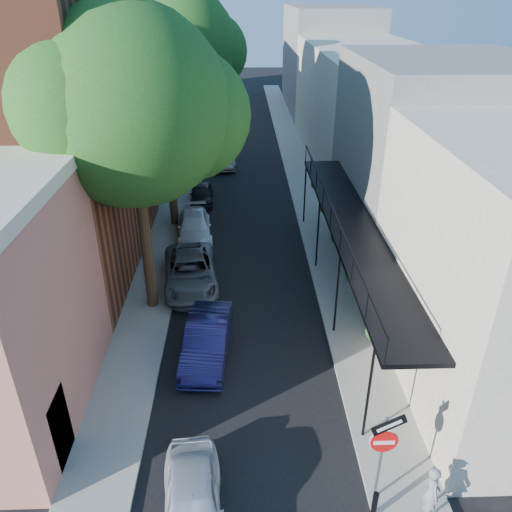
{
  "coord_description": "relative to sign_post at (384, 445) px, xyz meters",
  "views": [
    {
      "loc": [
        -0.11,
        -7.17,
        11.53
      ],
      "look_at": [
        0.39,
        9.05,
        2.8
      ],
      "focal_mm": 35.0,
      "sensor_mm": 36.0,
      "label": 1
    }
  ],
  "objects": [
    {
      "name": "parked_car_b",
      "position": [
        -4.56,
        5.86,
        -1.35
      ],
      "size": [
        1.74,
        4.24,
        1.37
      ],
      "primitive_type": "imported",
      "rotation": [
        0.0,
        0.0,
        -0.07
      ],
      "color": "#181645",
      "rests_on": "ground"
    },
    {
      "name": "pedestrian",
      "position": [
        1.17,
        -0.47,
        -1.11
      ],
      "size": [
        0.42,
        0.61,
        1.61
      ],
      "primitive_type": "imported",
      "rotation": [
        0.0,
        0.0,
        1.5
      ],
      "color": "gray",
      "rests_on": "sidewalk_right"
    },
    {
      "name": "sidewalk_right",
      "position": [
        0.84,
        29.03,
        -1.98
      ],
      "size": [
        2.0,
        64.0,
        0.12
      ],
      "primitive_type": "cube",
      "color": "gray",
      "rests_on": "ground"
    },
    {
      "name": "parked_car_g",
      "position": [
        -5.66,
        32.09,
        -1.38
      ],
      "size": [
        2.24,
        4.76,
        1.32
      ],
      "primitive_type": "imported",
      "rotation": [
        0.0,
        0.0,
        -0.01
      ],
      "color": "gray",
      "rests_on": "ground"
    },
    {
      "name": "sidewalk_left",
      "position": [
        -7.16,
        29.03,
        -1.98
      ],
      "size": [
        2.0,
        64.0,
        0.12
      ],
      "primitive_type": "cube",
      "color": "gray",
      "rests_on": "ground"
    },
    {
      "name": "buildings_right",
      "position": [
        5.83,
        28.51,
        2.39
      ],
      "size": [
        9.8,
        55.0,
        10.0
      ],
      "color": "beige",
      "rests_on": "ground"
    },
    {
      "name": "parked_car_c",
      "position": [
        -5.54,
        10.66,
        -1.36
      ],
      "size": [
        2.79,
        5.08,
        1.35
      ],
      "primitive_type": "imported",
      "rotation": [
        0.0,
        0.0,
        0.12
      ],
      "color": "slate",
      "rests_on": "ground"
    },
    {
      "name": "buildings_left",
      "position": [
        -12.46,
        27.79,
        2.9
      ],
      "size": [
        10.1,
        59.1,
        12.0
      ],
      "color": "#BB7060",
      "rests_on": "ground"
    },
    {
      "name": "parked_car_e",
      "position": [
        -5.69,
        20.26,
        -1.47
      ],
      "size": [
        1.46,
        3.38,
        1.14
      ],
      "primitive_type": "imported",
      "rotation": [
        0.0,
        0.0,
        0.04
      ],
      "color": "black",
      "rests_on": "ground"
    },
    {
      "name": "oak_far",
      "position": [
        -6.51,
        26.3,
        6.22
      ],
      "size": [
        7.7,
        7.0,
        11.9
      ],
      "color": "#352515",
      "rests_on": "ground"
    },
    {
      "name": "sign_post",
      "position": [
        0.0,
        0.0,
        0.0
      ],
      "size": [
        0.89,
        0.17,
        2.99
      ],
      "color": "#595B60",
      "rests_on": "ground"
    },
    {
      "name": "bollard",
      "position": [
        -0.16,
        -0.47,
        -1.52
      ],
      "size": [
        0.14,
        0.14,
        0.8
      ],
      "primitive_type": "cylinder",
      "color": "black",
      "rests_on": "sidewalk_right"
    },
    {
      "name": "road_surface",
      "position": [
        -3.16,
        29.03,
        -2.03
      ],
      "size": [
        6.0,
        64.0,
        0.01
      ],
      "primitive_type": "cube",
      "color": "black",
      "rests_on": "ground"
    },
    {
      "name": "parked_car_d",
      "position": [
        -5.76,
        15.49,
        -1.43
      ],
      "size": [
        2.15,
        4.36,
        1.22
      ],
      "primitive_type": "imported",
      "rotation": [
        0.0,
        0.0,
        0.11
      ],
      "color": "white",
      "rests_on": "ground"
    },
    {
      "name": "parked_car_f",
      "position": [
        -4.56,
        27.32,
        -1.34
      ],
      "size": [
        1.85,
        4.32,
        1.38
      ],
      "primitive_type": "imported",
      "rotation": [
        0.0,
        0.0,
        0.09
      ],
      "color": "gray",
      "rests_on": "ground"
    },
    {
      "name": "parked_car_a",
      "position": [
        -4.56,
        -0.37,
        -1.41
      ],
      "size": [
        1.82,
        3.78,
        1.24
      ],
      "primitive_type": "imported",
      "rotation": [
        0.0,
        0.0,
        0.1
      ],
      "color": "#AEB6C1",
      "rests_on": "ground"
    },
    {
      "name": "oak_near",
      "position": [
        -6.53,
        9.29,
        5.84
      ],
      "size": [
        7.48,
        6.8,
        11.42
      ],
      "color": "#352515",
      "rests_on": "ground"
    },
    {
      "name": "oak_mid",
      "position": [
        -6.58,
        17.26,
        5.02
      ],
      "size": [
        6.6,
        6.0,
        10.2
      ],
      "color": "#352515",
      "rests_on": "ground"
    }
  ]
}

